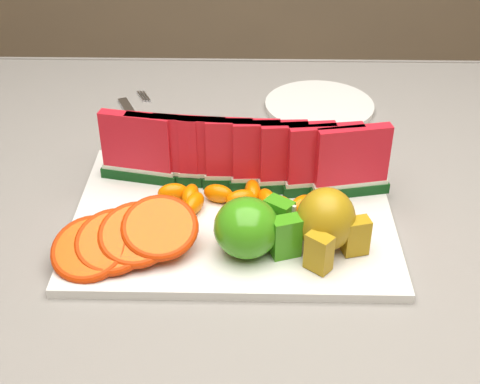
{
  "coord_description": "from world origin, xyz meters",
  "views": [
    {
      "loc": [
        0.0,
        -0.69,
        1.27
      ],
      "look_at": [
        -0.01,
        -0.01,
        0.81
      ],
      "focal_mm": 50.0,
      "sensor_mm": 36.0,
      "label": 1
    }
  ],
  "objects": [
    {
      "name": "pear_cluster",
      "position": [
        0.09,
        -0.07,
        0.81
      ],
      "size": [
        0.1,
        0.1,
        0.08
      ],
      "color": "#AD6512",
      "rests_on": "platter"
    },
    {
      "name": "side_plate",
      "position": [
        0.11,
        0.31,
        0.76
      ],
      "size": [
        0.22,
        0.22,
        0.01
      ],
      "color": "silver",
      "rests_on": "tablecloth"
    },
    {
      "name": "watermelon_row",
      "position": [
        -0.01,
        0.06,
        0.82
      ],
      "size": [
        0.39,
        0.07,
        0.1
      ],
      "color": "#093D15",
      "rests_on": "platter"
    },
    {
      "name": "orange_fan_back",
      "position": [
        -0.05,
        0.12,
        0.79
      ],
      "size": [
        0.24,
        0.11,
        0.04
      ],
      "color": "#F34300",
      "rests_on": "platter"
    },
    {
      "name": "fork",
      "position": [
        -0.18,
        0.27,
        0.76
      ],
      "size": [
        0.08,
        0.19,
        0.0
      ],
      "color": "silver",
      "rests_on": "tablecloth"
    },
    {
      "name": "tangerine_segments",
      "position": [
        -0.02,
        0.01,
        0.78
      ],
      "size": [
        0.21,
        0.07,
        0.02
      ],
      "color": "orange",
      "rests_on": "platter"
    },
    {
      "name": "table",
      "position": [
        0.0,
        0.0,
        0.65
      ],
      "size": [
        1.4,
        0.9,
        0.75
      ],
      "color": "#482315",
      "rests_on": "ground"
    },
    {
      "name": "apple_cluster",
      "position": [
        0.0,
        -0.08,
        0.8
      ],
      "size": [
        0.11,
        0.09,
        0.07
      ],
      "color": "#197D13",
      "rests_on": "platter"
    },
    {
      "name": "tablecloth",
      "position": [
        0.0,
        0.0,
        0.72
      ],
      "size": [
        1.53,
        1.03,
        0.2
      ],
      "color": "slate",
      "rests_on": "table"
    },
    {
      "name": "platter",
      "position": [
        -0.02,
        -0.0,
        0.76
      ],
      "size": [
        0.4,
        0.3,
        0.01
      ],
      "color": "silver",
      "rests_on": "tablecloth"
    },
    {
      "name": "orange_fan_front",
      "position": [
        -0.14,
        -0.09,
        0.79
      ],
      "size": [
        0.18,
        0.13,
        0.05
      ],
      "color": "#F34300",
      "rests_on": "platter"
    }
  ]
}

